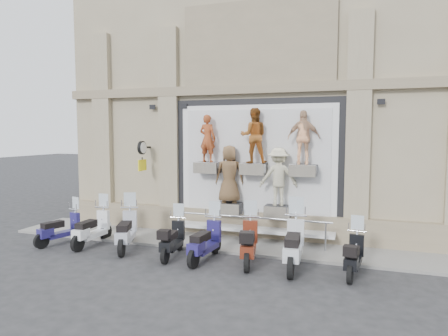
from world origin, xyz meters
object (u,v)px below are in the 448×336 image
at_px(scooter_c, 126,223).
at_px(scooter_g, 294,235).
at_px(scooter_f, 249,234).
at_px(scooter_b, 92,221).
at_px(guard_rail, 248,231).
at_px(clock_sign_bracket, 142,152).
at_px(scooter_e, 205,233).
at_px(scooter_h, 354,248).
at_px(scooter_d, 173,232).
at_px(scooter_a, 60,222).

height_order(scooter_c, scooter_g, scooter_g).
distance_m(scooter_c, scooter_f, 3.77).
distance_m(scooter_b, scooter_g, 6.18).
xyz_separation_m(guard_rail, clock_sign_bracket, (-3.90, 0.47, 2.34)).
xyz_separation_m(scooter_c, scooter_e, (2.59, -0.21, -0.04)).
bearing_deg(scooter_f, scooter_h, -12.45).
height_order(scooter_b, scooter_d, scooter_b).
height_order(clock_sign_bracket, scooter_a, clock_sign_bracket).
relative_size(scooter_f, scooter_h, 1.15).
relative_size(guard_rail, scooter_e, 2.69).
bearing_deg(scooter_b, scooter_d, -4.42).
bearing_deg(scooter_g, scooter_b, 174.86).
bearing_deg(scooter_e, scooter_f, 12.76).
height_order(guard_rail, scooter_b, scooter_b).
height_order(scooter_a, scooter_e, scooter_e).
height_order(scooter_a, scooter_g, scooter_g).
relative_size(scooter_b, scooter_c, 0.94).
xyz_separation_m(guard_rail, scooter_e, (-0.73, -1.72, 0.30)).
bearing_deg(scooter_b, guard_rail, 17.94).
bearing_deg(guard_rail, scooter_a, -163.40).
height_order(guard_rail, scooter_c, scooter_c).
bearing_deg(scooter_h, scooter_e, -171.91).
relative_size(guard_rail, clock_sign_bracket, 4.96).
bearing_deg(scooter_b, scooter_e, -3.70).
xyz_separation_m(guard_rail, scooter_d, (-1.72, -1.70, 0.24)).
bearing_deg(scooter_g, scooter_h, -5.21).
bearing_deg(clock_sign_bracket, scooter_d, -44.76).
bearing_deg(scooter_c, scooter_f, -22.31).
bearing_deg(scooter_g, scooter_a, 176.40).
relative_size(guard_rail, scooter_d, 2.92).
bearing_deg(guard_rail, scooter_c, -155.59).
height_order(scooter_c, scooter_e, scooter_c).
xyz_separation_m(scooter_g, scooter_h, (1.46, -0.02, -0.18)).
distance_m(clock_sign_bracket, scooter_d, 3.72).
bearing_deg(clock_sign_bracket, scooter_b, -108.31).
xyz_separation_m(scooter_a, scooter_c, (2.27, 0.16, 0.11)).
bearing_deg(scooter_h, scooter_f, -174.79).
relative_size(guard_rail, scooter_h, 2.99).
xyz_separation_m(scooter_a, scooter_d, (3.88, -0.03, 0.00)).
xyz_separation_m(scooter_a, scooter_h, (8.69, 0.07, -0.01)).
xyz_separation_m(scooter_c, scooter_h, (6.42, -0.09, -0.12)).
bearing_deg(scooter_c, scooter_b, 157.39).
relative_size(scooter_a, scooter_b, 0.92).
xyz_separation_m(scooter_b, scooter_g, (6.18, -0.09, 0.11)).
bearing_deg(scooter_c, scooter_a, 162.34).
height_order(scooter_e, scooter_f, scooter_f).
xyz_separation_m(scooter_d, scooter_h, (4.81, 0.10, -0.02)).
bearing_deg(scooter_f, scooter_a, 169.68).
xyz_separation_m(scooter_b, scooter_h, (7.64, -0.11, -0.07)).
relative_size(scooter_b, scooter_e, 0.99).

